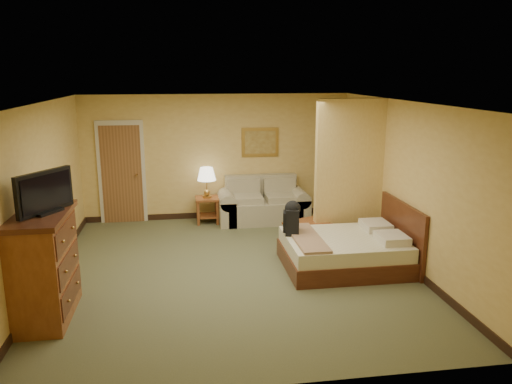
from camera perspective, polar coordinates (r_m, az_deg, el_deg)
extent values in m
plane|color=brown|center=(7.92, -2.66, -8.96)|extent=(6.00, 6.00, 0.00)
plane|color=white|center=(7.33, -2.88, 10.17)|extent=(6.00, 6.00, 0.00)
cube|color=#DDB65E|center=(10.45, -4.46, 3.98)|extent=(5.50, 0.02, 2.60)
cube|color=#DDB65E|center=(7.75, -23.43, -0.49)|extent=(0.02, 6.00, 2.60)
cube|color=#DDB65E|center=(8.25, 16.59, 0.88)|extent=(0.02, 6.00, 2.60)
cube|color=#DDB65E|center=(8.87, 10.56, 2.07)|extent=(1.20, 0.15, 2.60)
cube|color=beige|center=(10.51, -15.09, 2.22)|extent=(0.94, 0.06, 2.10)
cube|color=brown|center=(10.51, -15.08, 1.94)|extent=(0.80, 0.04, 2.00)
cylinder|color=#B88B43|center=(10.42, -13.48, 1.94)|extent=(0.04, 0.12, 0.04)
cube|color=black|center=(10.72, -4.34, -2.58)|extent=(5.50, 0.02, 0.12)
cube|color=tan|center=(10.33, 0.85, -2.20)|extent=(1.51, 0.81, 0.45)
cube|color=tan|center=(10.55, 0.55, 0.74)|extent=(1.51, 0.19, 0.48)
cube|color=tan|center=(10.23, -3.34, -2.22)|extent=(0.32, 0.81, 0.51)
cube|color=tan|center=(10.47, 4.94, -1.88)|extent=(0.32, 0.81, 0.51)
cube|color=brown|center=(10.26, -5.61, -0.73)|extent=(0.48, 0.48, 0.04)
cube|color=brown|center=(10.35, -5.56, -2.70)|extent=(0.41, 0.41, 0.03)
cube|color=brown|center=(10.13, -6.61, -2.49)|extent=(0.05, 0.05, 0.49)
cube|color=brown|center=(10.15, -4.43, -2.41)|extent=(0.05, 0.05, 0.49)
cube|color=brown|center=(10.50, -6.69, -1.92)|extent=(0.05, 0.05, 0.49)
cube|color=brown|center=(10.52, -4.59, -1.84)|extent=(0.05, 0.05, 0.49)
cylinder|color=#B88B43|center=(10.25, -5.62, -0.51)|extent=(0.19, 0.19, 0.04)
cylinder|color=#B88B43|center=(10.19, -5.65, 0.80)|extent=(0.03, 0.03, 0.31)
cone|color=white|center=(10.14, -5.68, 2.07)|extent=(0.38, 0.38, 0.26)
cube|color=brown|center=(8.79, 6.15, -3.75)|extent=(0.93, 0.93, 0.04)
cube|color=brown|center=(8.87, 6.11, -5.47)|extent=(0.80, 0.80, 0.03)
cube|color=brown|center=(8.51, 4.66, -5.85)|extent=(0.05, 0.05, 0.42)
cube|color=brown|center=(9.21, 7.46, -4.41)|extent=(0.05, 0.05, 0.42)
cube|color=#B78E3F|center=(10.49, 0.47, 5.71)|extent=(0.78, 0.03, 0.61)
cube|color=olive|center=(10.47, 0.48, 5.70)|extent=(0.65, 0.02, 0.48)
cube|color=brown|center=(6.80, -23.08, -8.07)|extent=(0.60, 1.20, 1.30)
cube|color=#461E10|center=(6.59, -23.62, -2.51)|extent=(0.67, 1.28, 0.07)
cube|color=black|center=(6.55, -22.82, -2.08)|extent=(0.37, 0.43, 0.03)
cube|color=black|center=(6.49, -23.02, 0.03)|extent=(0.50, 0.75, 0.51)
cube|color=#461E10|center=(8.11, 9.92, -7.53)|extent=(1.86, 1.49, 0.28)
cube|color=#F0EBC4|center=(8.03, 9.99, -5.86)|extent=(1.81, 1.43, 0.22)
cube|color=#461E10|center=(8.34, 16.31, -4.60)|extent=(0.06, 1.58, 1.02)
cube|color=silver|center=(7.92, 15.27, -5.14)|extent=(0.42, 0.51, 0.13)
cube|color=silver|center=(8.49, 13.52, -3.77)|extent=(0.42, 0.51, 0.13)
cube|color=#977152|center=(7.82, 5.80, -5.24)|extent=(0.42, 1.40, 0.05)
cube|color=black|center=(7.99, 4.18, -3.35)|extent=(0.28, 0.36, 0.42)
sphere|color=black|center=(7.93, 4.21, -1.89)|extent=(0.25, 0.25, 0.25)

